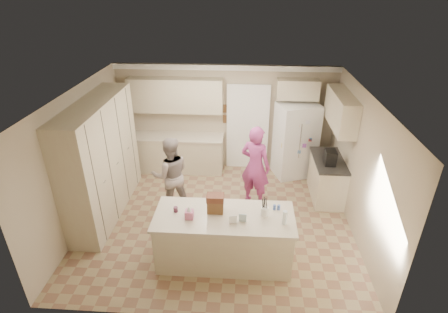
# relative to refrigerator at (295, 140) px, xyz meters

# --- Properties ---
(floor) EXTENTS (5.20, 4.60, 0.02)m
(floor) POSITION_rel_refrigerator_xyz_m (-1.69, -1.97, -0.91)
(floor) COLOR #8F7D58
(floor) RESTS_ON ground
(ceiling) EXTENTS (5.20, 4.60, 0.02)m
(ceiling) POSITION_rel_refrigerator_xyz_m (-1.69, -1.97, 1.71)
(ceiling) COLOR white
(ceiling) RESTS_ON wall_back
(wall_back) EXTENTS (5.20, 0.02, 2.60)m
(wall_back) POSITION_rel_refrigerator_xyz_m (-1.69, 0.34, 0.40)
(wall_back) COLOR tan
(wall_back) RESTS_ON ground
(wall_front) EXTENTS (5.20, 0.02, 2.60)m
(wall_front) POSITION_rel_refrigerator_xyz_m (-1.69, -4.28, 0.40)
(wall_front) COLOR tan
(wall_front) RESTS_ON ground
(wall_left) EXTENTS (0.02, 4.60, 2.60)m
(wall_left) POSITION_rel_refrigerator_xyz_m (-4.30, -1.97, 0.40)
(wall_left) COLOR tan
(wall_left) RESTS_ON ground
(wall_right) EXTENTS (0.02, 4.60, 2.60)m
(wall_right) POSITION_rel_refrigerator_xyz_m (0.92, -1.97, 0.40)
(wall_right) COLOR tan
(wall_right) RESTS_ON ground
(crown_back) EXTENTS (5.20, 0.08, 0.12)m
(crown_back) POSITION_rel_refrigerator_xyz_m (-1.69, 0.29, 1.63)
(crown_back) COLOR white
(crown_back) RESTS_ON wall_back
(pantry_bank) EXTENTS (0.60, 2.60, 2.35)m
(pantry_bank) POSITION_rel_refrigerator_xyz_m (-3.99, -1.77, 0.28)
(pantry_bank) COLOR beige
(pantry_bank) RESTS_ON floor
(back_base_cab) EXTENTS (2.20, 0.60, 0.88)m
(back_base_cab) POSITION_rel_refrigerator_xyz_m (-2.84, 0.03, -0.46)
(back_base_cab) COLOR beige
(back_base_cab) RESTS_ON floor
(back_countertop) EXTENTS (2.24, 0.63, 0.04)m
(back_countertop) POSITION_rel_refrigerator_xyz_m (-2.84, 0.02, 0.00)
(back_countertop) COLOR beige
(back_countertop) RESTS_ON back_base_cab
(back_upper_cab) EXTENTS (2.20, 0.35, 0.80)m
(back_upper_cab) POSITION_rel_refrigerator_xyz_m (-2.84, 0.15, 1.00)
(back_upper_cab) COLOR beige
(back_upper_cab) RESTS_ON wall_back
(doorway_opening) EXTENTS (0.90, 0.06, 2.10)m
(doorway_opening) POSITION_rel_refrigerator_xyz_m (-1.14, 0.31, 0.15)
(doorway_opening) COLOR black
(doorway_opening) RESTS_ON floor
(doorway_casing) EXTENTS (1.02, 0.03, 2.22)m
(doorway_casing) POSITION_rel_refrigerator_xyz_m (-1.14, 0.27, 0.15)
(doorway_casing) COLOR white
(doorway_casing) RESTS_ON floor
(wall_frame_upper) EXTENTS (0.15, 0.02, 0.20)m
(wall_frame_upper) POSITION_rel_refrigerator_xyz_m (-1.67, 0.30, 0.65)
(wall_frame_upper) COLOR brown
(wall_frame_upper) RESTS_ON wall_back
(wall_frame_lower) EXTENTS (0.15, 0.02, 0.20)m
(wall_frame_lower) POSITION_rel_refrigerator_xyz_m (-1.67, 0.30, 0.38)
(wall_frame_lower) COLOR brown
(wall_frame_lower) RESTS_ON wall_back
(refrigerator) EXTENTS (1.07, 0.95, 1.80)m
(refrigerator) POSITION_rel_refrigerator_xyz_m (0.00, 0.00, 0.00)
(refrigerator) COLOR white
(refrigerator) RESTS_ON floor
(fridge_seam) EXTENTS (0.02, 0.02, 1.78)m
(fridge_seam) POSITION_rel_refrigerator_xyz_m (-0.00, -0.35, 0.00)
(fridge_seam) COLOR gray
(fridge_seam) RESTS_ON refrigerator
(fridge_dispenser) EXTENTS (0.22, 0.03, 0.35)m
(fridge_dispenser) POSITION_rel_refrigerator_xyz_m (-0.22, -0.37, 0.25)
(fridge_dispenser) COLOR black
(fridge_dispenser) RESTS_ON refrigerator
(fridge_handle_l) EXTENTS (0.02, 0.02, 0.85)m
(fridge_handle_l) POSITION_rel_refrigerator_xyz_m (-0.05, -0.37, 0.15)
(fridge_handle_l) COLOR silver
(fridge_handle_l) RESTS_ON refrigerator
(fridge_handle_r) EXTENTS (0.02, 0.02, 0.85)m
(fridge_handle_r) POSITION_rel_refrigerator_xyz_m (0.05, -0.37, 0.15)
(fridge_handle_r) COLOR silver
(fridge_handle_r) RESTS_ON refrigerator
(over_fridge_cab) EXTENTS (0.95, 0.35, 0.45)m
(over_fridge_cab) POSITION_rel_refrigerator_xyz_m (-0.04, 0.15, 1.20)
(over_fridge_cab) COLOR beige
(over_fridge_cab) RESTS_ON wall_back
(right_base_cab) EXTENTS (0.60, 1.20, 0.88)m
(right_base_cab) POSITION_rel_refrigerator_xyz_m (0.61, -0.97, -0.46)
(right_base_cab) COLOR beige
(right_base_cab) RESTS_ON floor
(right_countertop) EXTENTS (0.63, 1.24, 0.04)m
(right_countertop) POSITION_rel_refrigerator_xyz_m (0.60, -0.97, 0.00)
(right_countertop) COLOR #2D2B28
(right_countertop) RESTS_ON right_base_cab
(right_upper_cab) EXTENTS (0.35, 1.50, 0.70)m
(right_upper_cab) POSITION_rel_refrigerator_xyz_m (0.73, -0.77, 1.05)
(right_upper_cab) COLOR beige
(right_upper_cab) RESTS_ON wall_right
(coffee_maker) EXTENTS (0.22, 0.28, 0.30)m
(coffee_maker) POSITION_rel_refrigerator_xyz_m (0.56, -1.17, 0.17)
(coffee_maker) COLOR black
(coffee_maker) RESTS_ON right_countertop
(island_base) EXTENTS (2.20, 0.90, 0.88)m
(island_base) POSITION_rel_refrigerator_xyz_m (-1.49, -3.07, -0.46)
(island_base) COLOR beige
(island_base) RESTS_ON floor
(island_top) EXTENTS (2.28, 0.96, 0.05)m
(island_top) POSITION_rel_refrigerator_xyz_m (-1.49, -3.07, 0.00)
(island_top) COLOR beige
(island_top) RESTS_ON island_base
(utensil_crock) EXTENTS (0.13, 0.13, 0.15)m
(utensil_crock) POSITION_rel_refrigerator_xyz_m (-0.84, -3.02, 0.10)
(utensil_crock) COLOR white
(utensil_crock) RESTS_ON island_top
(tissue_box) EXTENTS (0.13, 0.13, 0.14)m
(tissue_box) POSITION_rel_refrigerator_xyz_m (-2.04, -3.17, 0.10)
(tissue_box) COLOR #D06898
(tissue_box) RESTS_ON island_top
(tissue_plume) EXTENTS (0.08, 0.08, 0.08)m
(tissue_plume) POSITION_rel_refrigerator_xyz_m (-2.04, -3.17, 0.20)
(tissue_plume) COLOR white
(tissue_plume) RESTS_ON tissue_box
(dollhouse_body) EXTENTS (0.26, 0.18, 0.22)m
(dollhouse_body) POSITION_rel_refrigerator_xyz_m (-1.64, -2.97, 0.14)
(dollhouse_body) COLOR brown
(dollhouse_body) RESTS_ON island_top
(dollhouse_roof) EXTENTS (0.28, 0.20, 0.10)m
(dollhouse_roof) POSITION_rel_refrigerator_xyz_m (-1.64, -2.97, 0.30)
(dollhouse_roof) COLOR #592D1E
(dollhouse_roof) RESTS_ON dollhouse_body
(jam_jar) EXTENTS (0.07, 0.07, 0.09)m
(jam_jar) POSITION_rel_refrigerator_xyz_m (-2.29, -3.02, 0.07)
(jam_jar) COLOR #59263F
(jam_jar) RESTS_ON island_top
(greeting_card_a) EXTENTS (0.12, 0.06, 0.16)m
(greeting_card_a) POSITION_rel_refrigerator_xyz_m (-1.34, -3.27, 0.11)
(greeting_card_a) COLOR white
(greeting_card_a) RESTS_ON island_top
(greeting_card_b) EXTENTS (0.12, 0.05, 0.16)m
(greeting_card_b) POSITION_rel_refrigerator_xyz_m (-1.19, -3.22, 0.11)
(greeting_card_b) COLOR silver
(greeting_card_b) RESTS_ON island_top
(water_bottle) EXTENTS (0.07, 0.07, 0.24)m
(water_bottle) POSITION_rel_refrigerator_xyz_m (-0.54, -3.22, 0.14)
(water_bottle) COLOR silver
(water_bottle) RESTS_ON island_top
(shaker_salt) EXTENTS (0.05, 0.05, 0.09)m
(shaker_salt) POSITION_rel_refrigerator_xyz_m (-0.67, -2.85, 0.07)
(shaker_salt) COLOR #3F5BA7
(shaker_salt) RESTS_ON island_top
(shaker_pepper) EXTENTS (0.05, 0.05, 0.09)m
(shaker_pepper) POSITION_rel_refrigerator_xyz_m (-0.60, -2.85, 0.07)
(shaker_pepper) COLOR #3F5BA7
(shaker_pepper) RESTS_ON island_top
(teen_boy) EXTENTS (0.93, 0.82, 1.61)m
(teen_boy) POSITION_rel_refrigerator_xyz_m (-2.67, -1.64, -0.09)
(teen_boy) COLOR #9A9691
(teen_boy) RESTS_ON floor
(teen_girl) EXTENTS (0.77, 0.67, 1.77)m
(teen_girl) POSITION_rel_refrigerator_xyz_m (-0.97, -1.32, -0.01)
(teen_girl) COLOR #AD3E96
(teen_girl) RESTS_ON floor
(fridge_magnets) EXTENTS (0.76, 0.02, 1.44)m
(fridge_magnets) POSITION_rel_refrigerator_xyz_m (-0.00, -0.36, 0.00)
(fridge_magnets) COLOR tan
(fridge_magnets) RESTS_ON refrigerator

